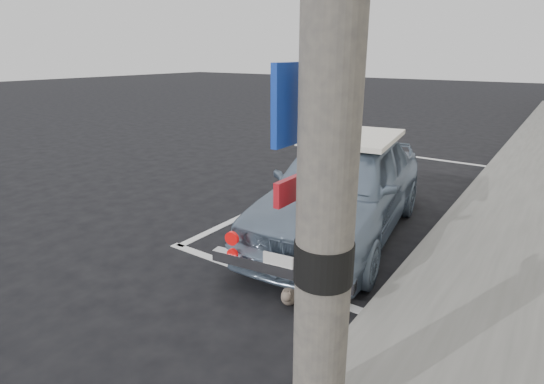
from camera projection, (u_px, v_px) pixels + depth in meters
The scene contains 6 objects.
ground at pixel (255, 250), 5.58m from camera, with size 80.00×80.00×0.00m, color black.
pline_rear at pixel (263, 276), 4.92m from camera, with size 3.00×0.12×0.01m, color silver.
pline_front at pixel (432, 159), 10.37m from camera, with size 3.00×0.12×0.01m, color silver.
pline_side at pixel (310, 184), 8.41m from camera, with size 0.12×7.00×0.01m, color silver.
retro_coupe at pixel (343, 186), 5.92m from camera, with size 2.23×4.32×1.40m.
cat at pixel (290, 295), 4.37m from camera, with size 0.26×0.41×0.22m.
Camera 1 is at (3.09, -4.02, 2.47)m, focal length 28.00 mm.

